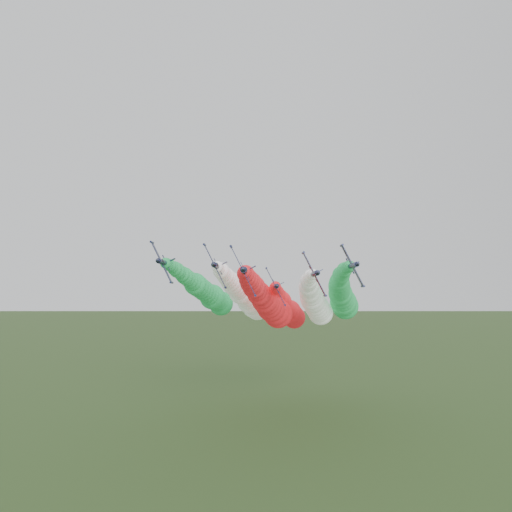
# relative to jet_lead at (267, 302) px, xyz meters

# --- Properties ---
(ground) EXTENTS (3000.00, 3000.00, 0.00)m
(ground) POSITION_rel_jet_lead_xyz_m (-3.21, -39.61, -34.76)
(ground) COLOR #375324
(ground) RESTS_ON ground
(jet_lead) EXTENTS (15.82, 71.39, 19.76)m
(jet_lead) POSITION_rel_jet_lead_xyz_m (0.00, 0.00, 0.00)
(jet_lead) COLOR #111635
(jet_lead) RESTS_ON ground
(jet_inner_left) EXTENTS (15.58, 71.15, 19.52)m
(jet_inner_left) POSITION_rel_jet_lead_xyz_m (-6.39, 12.38, 1.62)
(jet_inner_left) COLOR #111635
(jet_inner_left) RESTS_ON ground
(jet_inner_right) EXTENTS (15.52, 71.09, 19.46)m
(jet_inner_right) POSITION_rel_jet_lead_xyz_m (14.47, 12.12, 0.02)
(jet_inner_right) COLOR #111635
(jet_inner_right) RESTS_ON ground
(jet_outer_left) EXTENTS (15.58, 71.15, 19.52)m
(jet_outer_left) POSITION_rel_jet_lead_xyz_m (-19.00, 18.74, 2.83)
(jet_outer_left) COLOR #111635
(jet_outer_left) RESTS_ON ground
(jet_outer_right) EXTENTS (15.90, 71.47, 19.84)m
(jet_outer_right) POSITION_rel_jet_lead_xyz_m (23.55, 17.24, 1.84)
(jet_outer_right) COLOR #111635
(jet_outer_right) RESTS_ON ground
(jet_trail) EXTENTS (15.53, 71.09, 19.47)m
(jet_trail) POSITION_rel_jet_lead_xyz_m (7.03, 30.08, -2.53)
(jet_trail) COLOR #111635
(jet_trail) RESTS_ON ground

